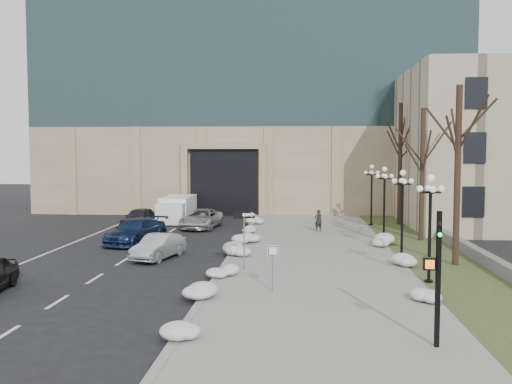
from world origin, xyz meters
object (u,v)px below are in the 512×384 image
car_d (201,219)px  lamppost_d (372,187)px  pedestrian (318,221)px  lamppost_b (402,201)px  one_way_sign (248,222)px  car_c (136,231)px  keep_sign (273,259)px  lamppost_c (384,192)px  box_truck (177,210)px  traffic_signal (437,282)px  car_b (158,247)px  car_e (139,218)px  lamppost_a (430,214)px

car_d → lamppost_d: (12.89, 2.16, 2.35)m
pedestrian → lamppost_b: bearing=93.6°
pedestrian → one_way_sign: (-3.81, -13.41, 1.52)m
car_c → pedestrian: bearing=39.9°
car_c → keep_sign: (9.12, -12.32, 0.72)m
lamppost_c → car_d: bearing=161.4°
box_truck → lamppost_b: lamppost_b is taller
traffic_signal → lamppost_b: size_ratio=0.85×
car_b → traffic_signal: (11.40, -13.32, 1.35)m
one_way_sign → traffic_signal: (6.34, -10.40, -0.40)m
traffic_signal → car_c: bearing=131.0°
car_b → lamppost_b: (13.09, 1.56, 2.41)m
car_b → box_truck: box_truck is taller
car_d → pedestrian: 8.88m
car_e → lamppost_b: 20.91m
traffic_signal → one_way_sign: bearing=124.8°
car_c → car_d: car_c is taller
box_truck → lamppost_c: size_ratio=1.35×
car_b → car_c: (-2.68, 5.01, 0.11)m
pedestrian → lamppost_c: size_ratio=0.32×
traffic_signal → lamppost_c: lamppost_c is taller
car_d → lamppost_a: (12.89, -17.34, 2.35)m
lamppost_a → box_truck: bearing=126.1°
car_b → lamppost_a: lamppost_a is taller
car_b → lamppost_c: bearing=45.9°
one_way_sign → car_d: bearing=89.8°
traffic_signal → car_e: bearing=125.2°
lamppost_c → box_truck: bearing=151.8°
car_d → one_way_sign: size_ratio=1.77×
one_way_sign → lamppost_a: (8.03, -2.02, 0.66)m
keep_sign → traffic_signal: 7.81m
car_d → traffic_signal: 28.09m
pedestrian → lamppost_c: 5.33m
one_way_sign → lamppost_c: size_ratio=0.61×
car_c → keep_sign: keep_sign is taller
car_c → lamppost_a: 18.79m
car_e → pedestrian: pedestrian is taller
car_e → car_d: bearing=4.8°
lamppost_a → lamppost_b: size_ratio=1.00×
car_d → lamppost_b: (12.89, -10.84, 2.35)m
one_way_sign → traffic_signal: 12.19m
box_truck → lamppost_c: lamppost_c is taller
pedestrian → traffic_signal: 23.98m
car_b → keep_sign: keep_sign is taller
traffic_signal → lamppost_d: size_ratio=0.85×
lamppost_d → lamppost_c: bearing=-90.0°
car_d → box_truck: size_ratio=0.80×
keep_sign → traffic_signal: (4.96, -6.01, 0.53)m
car_b → pedestrian: size_ratio=2.61×
car_b → traffic_signal: bearing=-35.1°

